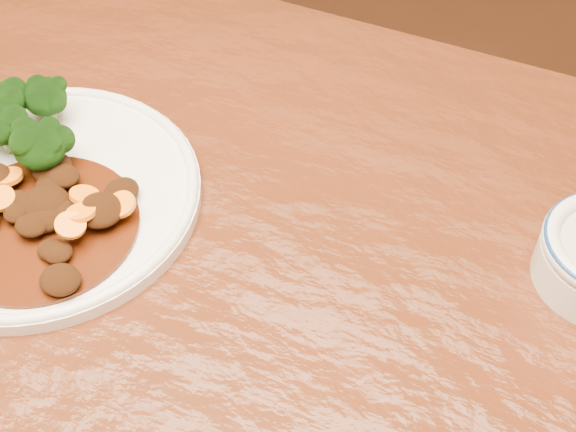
% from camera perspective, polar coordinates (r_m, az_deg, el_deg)
% --- Properties ---
extents(dining_table, '(1.50, 0.90, 0.75)m').
position_cam_1_polar(dining_table, '(0.72, -8.73, -10.96)').
color(dining_table, '#501F0E').
rests_on(dining_table, ground).
extents(dinner_plate, '(0.29, 0.29, 0.02)m').
position_cam_1_polar(dinner_plate, '(0.75, -17.26, 1.48)').
color(dinner_plate, white).
rests_on(dinner_plate, dining_table).
extents(broccoli_florets, '(0.14, 0.11, 0.05)m').
position_cam_1_polar(broccoli_florets, '(0.78, -19.18, 6.38)').
color(broccoli_florets, olive).
rests_on(broccoli_florets, dinner_plate).
extents(mince_stew, '(0.17, 0.17, 0.03)m').
position_cam_1_polar(mince_stew, '(0.72, -17.30, 0.27)').
color(mince_stew, '#451A07').
rests_on(mince_stew, dinner_plate).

